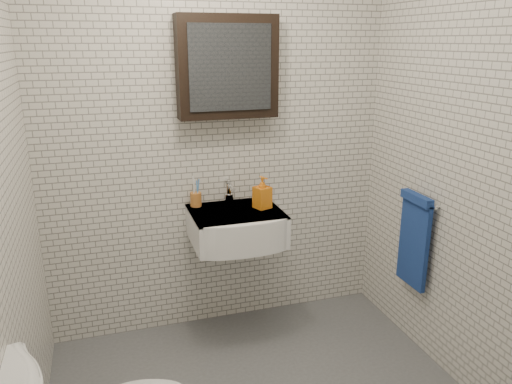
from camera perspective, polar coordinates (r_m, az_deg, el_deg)
The scene contains 7 objects.
room_shell at distance 2.17m, azimuth 1.66°, elevation 6.72°, with size 2.22×2.02×2.51m.
washbasin at distance 3.06m, azimuth -2.09°, elevation -4.06°, with size 0.55×0.50×0.20m.
faucet at distance 3.18m, azimuth -3.07°, elevation -0.14°, with size 0.06×0.20×0.15m.
mirror_cabinet at distance 3.04m, azimuth -3.29°, elevation 14.06°, with size 0.60×0.15×0.60m.
towel_rail at distance 3.15m, azimuth 17.65°, elevation -4.85°, with size 0.09×0.30×0.58m.
toothbrush_cup at distance 3.16m, azimuth -6.89°, elevation -0.76°, with size 0.08×0.08×0.19m.
soap_bottle at distance 3.08m, azimuth 0.73°, elevation -0.04°, with size 0.09×0.09×0.20m, color orange.
Camera 1 is at (-0.70, -2.02, 1.85)m, focal length 35.00 mm.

